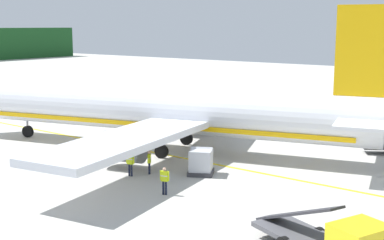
# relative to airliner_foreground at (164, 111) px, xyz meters

# --- Properties ---
(airliner_foreground) EXTENTS (34.20, 40.96, 11.90)m
(airliner_foreground) POSITION_rel_airliner_foreground_xyz_m (0.00, 0.00, 0.00)
(airliner_foreground) COLOR silver
(airliner_foreground) RESTS_ON ground
(cargo_container_mid) EXTENTS (2.37, 2.37, 1.92)m
(cargo_container_mid) POSITION_rel_airliner_foreground_xyz_m (-4.04, -6.86, -2.49)
(cargo_container_mid) COLOR #333338
(cargo_container_mid) RESTS_ON ground
(crew_marshaller) EXTENTS (0.52, 0.46, 1.68)m
(crew_marshaller) POSITION_rel_airliner_foreground_xyz_m (-6.20, -3.89, -2.40)
(crew_marshaller) COLOR #191E33
(crew_marshaller) RESTS_ON ground
(crew_loader_left) EXTENTS (0.35, 0.61, 1.77)m
(crew_loader_left) POSITION_rel_airliner_foreground_xyz_m (-7.45, -3.23, -2.34)
(crew_loader_left) COLOR #191E33
(crew_loader_left) RESTS_ON ground
(crew_loader_right) EXTENTS (0.35, 0.61, 1.76)m
(crew_loader_right) POSITION_rel_airliner_foreground_xyz_m (-9.11, -7.81, -2.35)
(crew_loader_right) COLOR #191E33
(crew_loader_right) RESTS_ON ground
(apron_guide_line) EXTENTS (0.30, 60.00, 0.01)m
(apron_guide_line) POSITION_rel_airliner_foreground_xyz_m (-1.17, -4.45, -3.39)
(apron_guide_line) COLOR yellow
(apron_guide_line) RESTS_ON ground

